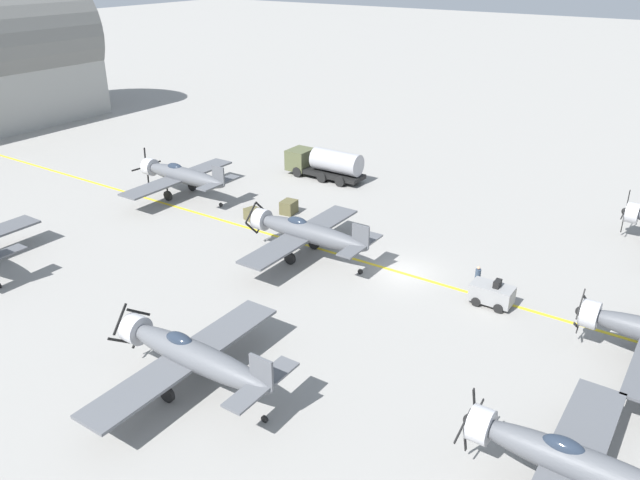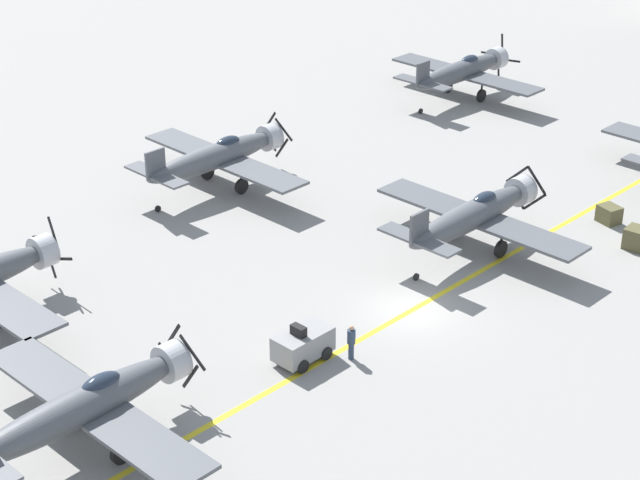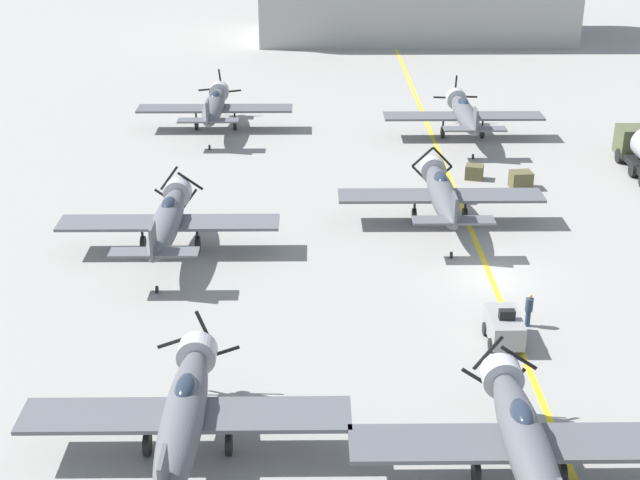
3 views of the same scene
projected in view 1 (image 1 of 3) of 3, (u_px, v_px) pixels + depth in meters
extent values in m
plane|color=gray|center=(402.00, 273.00, 43.01)|extent=(400.00, 400.00, 0.00)
cube|color=yellow|center=(402.00, 273.00, 43.01)|extent=(0.30, 160.00, 0.01)
ellipsoid|color=#55575C|center=(311.00, 233.00, 44.14)|extent=(1.50, 9.50, 1.42)
cylinder|color=#B7B7BC|center=(262.00, 219.00, 46.40)|extent=(1.58, 0.90, 1.58)
ellipsoid|color=#232D3D|center=(297.00, 222.00, 44.48)|extent=(0.80, 1.70, 0.76)
cube|color=#55575C|center=(302.00, 235.00, 44.67)|extent=(12.00, 2.10, 0.16)
cube|color=#55575C|center=(360.00, 245.00, 42.00)|extent=(4.40, 1.10, 0.12)
cube|color=#55575C|center=(361.00, 236.00, 41.73)|extent=(0.14, 1.30, 1.60)
sphere|color=black|center=(256.00, 218.00, 46.66)|extent=(0.56, 0.56, 0.56)
cube|color=black|center=(261.00, 207.00, 46.85)|extent=(1.32, 0.06, 1.35)
cube|color=black|center=(251.00, 213.00, 45.93)|extent=(1.35, 0.06, 1.32)
cube|color=black|center=(252.00, 228.00, 46.46)|extent=(1.32, 0.06, 1.35)
cube|color=black|center=(262.00, 222.00, 47.38)|extent=(1.35, 0.06, 1.32)
cylinder|color=black|center=(290.00, 250.00, 43.81)|extent=(0.14, 0.14, 1.26)
cylinder|color=black|center=(290.00, 258.00, 44.07)|extent=(0.22, 0.90, 0.90)
cylinder|color=black|center=(314.00, 236.00, 46.06)|extent=(0.14, 0.14, 1.26)
cylinder|color=black|center=(314.00, 243.00, 46.33)|extent=(0.22, 0.90, 0.90)
cylinder|color=black|center=(360.00, 272.00, 42.82)|extent=(0.12, 0.36, 0.36)
cylinder|color=#B7B7BC|center=(590.00, 314.00, 34.26)|extent=(1.58, 0.90, 1.58)
sphere|color=black|center=(581.00, 311.00, 34.51)|extent=(0.56, 0.56, 0.56)
cube|color=black|center=(580.00, 319.00, 35.19)|extent=(1.11, 0.06, 1.52)
cube|color=black|center=(585.00, 298.00, 34.85)|extent=(1.52, 0.06, 1.11)
cube|color=black|center=(581.00, 304.00, 33.84)|extent=(1.11, 0.06, 1.52)
cube|color=black|center=(576.00, 325.00, 34.18)|extent=(1.52, 0.06, 1.11)
ellipsoid|color=#55585D|center=(592.00, 469.00, 23.99)|extent=(1.50, 9.50, 1.42)
cylinder|color=#B7B7BC|center=(481.00, 425.00, 26.25)|extent=(1.57, 0.90, 1.58)
ellipsoid|color=#232D3D|center=(564.00, 446.00, 24.34)|extent=(0.80, 1.70, 0.76)
cube|color=#55585D|center=(570.00, 468.00, 24.52)|extent=(12.00, 2.10, 0.16)
sphere|color=black|center=(470.00, 420.00, 26.51)|extent=(0.56, 0.56, 0.56)
cube|color=black|center=(463.00, 426.00, 25.76)|extent=(1.69, 0.06, 0.72)
cube|color=black|center=(465.00, 439.00, 26.63)|extent=(0.72, 0.06, 1.69)
cube|color=black|center=(476.00, 415.00, 27.25)|extent=(1.69, 0.06, 0.72)
cube|color=black|center=(474.00, 401.00, 26.38)|extent=(0.72, 0.06, 1.69)
cylinder|color=black|center=(577.00, 457.00, 25.91)|extent=(0.14, 0.14, 1.26)
cylinder|color=black|center=(574.00, 468.00, 26.18)|extent=(0.22, 0.90, 0.90)
ellipsoid|color=#56585D|center=(185.00, 176.00, 55.43)|extent=(1.50, 9.50, 1.42)
cylinder|color=#B7B7BC|center=(150.00, 167.00, 57.69)|extent=(1.58, 0.90, 1.58)
ellipsoid|color=#232D3D|center=(175.00, 167.00, 55.77)|extent=(0.80, 1.70, 0.76)
cube|color=#56585D|center=(179.00, 178.00, 55.96)|extent=(12.00, 2.10, 0.16)
cube|color=#56585D|center=(219.00, 183.00, 53.29)|extent=(4.40, 1.10, 0.12)
cube|color=#56585D|center=(218.00, 175.00, 53.02)|extent=(0.14, 1.30, 1.60)
sphere|color=black|center=(146.00, 166.00, 57.94)|extent=(0.56, 0.56, 0.56)
cube|color=black|center=(145.00, 157.00, 57.55)|extent=(0.21, 0.06, 1.75)
cube|color=black|center=(139.00, 169.00, 57.30)|extent=(1.75, 0.06, 0.21)
cube|color=black|center=(148.00, 175.00, 58.34)|extent=(0.21, 0.06, 1.75)
cube|color=black|center=(154.00, 163.00, 58.58)|extent=(1.75, 0.06, 0.21)
cylinder|color=black|center=(167.00, 189.00, 55.09)|extent=(0.14, 0.14, 1.26)
cylinder|color=black|center=(168.00, 196.00, 55.36)|extent=(0.22, 0.90, 0.90)
cylinder|color=black|center=(191.00, 180.00, 57.35)|extent=(0.14, 0.14, 1.26)
cylinder|color=black|center=(192.00, 186.00, 57.62)|extent=(0.22, 0.90, 0.90)
cylinder|color=black|center=(221.00, 205.00, 54.11)|extent=(0.12, 0.36, 0.36)
cylinder|color=#B7B7BC|center=(632.00, 213.00, 47.53)|extent=(1.57, 0.90, 1.58)
sphere|color=black|center=(625.00, 211.00, 47.79)|extent=(0.56, 0.56, 0.56)
cube|color=black|center=(628.00, 200.00, 47.51)|extent=(0.38, 0.06, 1.75)
cube|color=black|center=(623.00, 214.00, 47.08)|extent=(1.75, 0.06, 0.38)
cube|color=black|center=(623.00, 222.00, 48.06)|extent=(0.38, 0.06, 1.75)
cube|color=black|center=(627.00, 209.00, 48.49)|extent=(1.75, 0.06, 0.38)
ellipsoid|color=#585B60|center=(197.00, 357.00, 30.64)|extent=(1.50, 9.50, 1.42)
cylinder|color=#B7B7BC|center=(136.00, 329.00, 32.90)|extent=(1.58, 0.90, 1.58)
ellipsoid|color=#232D3D|center=(180.00, 340.00, 30.98)|extent=(0.80, 1.70, 0.76)
cube|color=#585B60|center=(187.00, 358.00, 31.16)|extent=(12.00, 2.10, 0.16)
cube|color=#585B60|center=(262.00, 384.00, 28.50)|extent=(4.40, 1.10, 0.12)
cube|color=#585B60|center=(261.00, 372.00, 28.22)|extent=(0.14, 1.30, 1.60)
sphere|color=black|center=(129.00, 326.00, 33.15)|extent=(0.56, 0.56, 0.56)
cube|color=black|center=(139.00, 312.00, 33.46)|extent=(1.49, 0.06, 1.15)
cube|color=black|center=(120.00, 319.00, 32.46)|extent=(1.15, 0.06, 1.49)
cube|color=black|center=(120.00, 341.00, 32.84)|extent=(1.49, 0.06, 1.15)
cube|color=black|center=(139.00, 333.00, 33.84)|extent=(1.15, 0.06, 1.49)
cylinder|color=black|center=(166.00, 383.00, 30.30)|extent=(0.14, 0.14, 1.26)
cylinder|color=black|center=(167.00, 394.00, 30.57)|extent=(0.22, 0.90, 0.90)
cylinder|color=black|center=(208.00, 353.00, 32.56)|extent=(0.14, 0.14, 1.26)
cylinder|color=black|center=(209.00, 363.00, 32.82)|extent=(0.22, 0.90, 0.90)
cylinder|color=black|center=(265.00, 419.00, 29.32)|extent=(0.12, 0.36, 0.36)
cube|color=black|center=(325.00, 172.00, 60.72)|extent=(2.25, 8.00, 0.40)
cube|color=#515638|center=(300.00, 159.00, 61.89)|extent=(2.50, 2.08, 2.00)
cylinder|color=#9E9EA3|center=(337.00, 162.00, 59.51)|extent=(2.10, 4.96, 2.10)
cylinder|color=black|center=(297.00, 172.00, 61.14)|extent=(0.30, 1.00, 1.00)
cylinder|color=black|center=(311.00, 166.00, 62.93)|extent=(0.30, 1.00, 1.00)
cylinder|color=black|center=(322.00, 177.00, 59.68)|extent=(0.30, 1.00, 1.00)
cylinder|color=black|center=(335.00, 171.00, 61.47)|extent=(0.30, 1.00, 1.00)
cylinder|color=black|center=(340.00, 181.00, 58.63)|extent=(0.30, 1.00, 1.00)
cylinder|color=black|center=(353.00, 175.00, 60.41)|extent=(0.30, 1.00, 1.00)
cube|color=gray|center=(492.00, 293.00, 38.84)|extent=(1.40, 2.60, 1.10)
cube|color=black|center=(497.00, 284.00, 38.38)|extent=(0.70, 0.36, 0.44)
cylinder|color=black|center=(476.00, 302.00, 38.90)|extent=(0.20, 0.60, 0.60)
cylinder|color=black|center=(484.00, 293.00, 39.93)|extent=(0.20, 0.60, 0.60)
cylinder|color=black|center=(498.00, 308.00, 38.17)|extent=(0.20, 0.60, 0.60)
cylinder|color=black|center=(506.00, 299.00, 39.20)|extent=(0.20, 0.60, 0.60)
cylinder|color=#334256|center=(477.00, 283.00, 40.84)|extent=(0.25, 0.25, 0.79)
cylinder|color=#334256|center=(478.00, 274.00, 40.54)|extent=(0.36, 0.36, 0.65)
sphere|color=tan|center=(479.00, 268.00, 40.36)|extent=(0.21, 0.21, 0.21)
cube|color=brown|center=(289.00, 207.00, 52.61)|extent=(1.45, 1.25, 1.12)
cube|color=brown|center=(252.00, 214.00, 51.47)|extent=(1.37, 1.23, 0.96)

